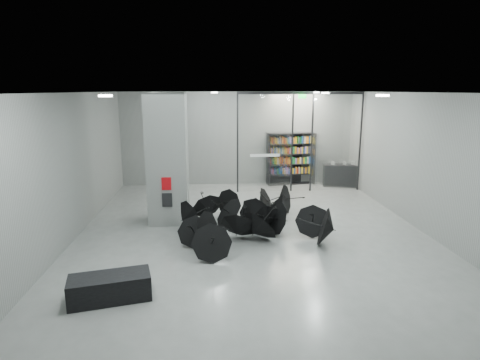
{
  "coord_description": "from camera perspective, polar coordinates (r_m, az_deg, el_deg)",
  "views": [
    {
      "loc": [
        -1.18,
        -10.32,
        4.07
      ],
      "look_at": [
        -0.3,
        1.5,
        1.4
      ],
      "focal_mm": 30.03,
      "sensor_mm": 36.0,
      "label": 1
    }
  ],
  "objects": [
    {
      "name": "shop_counter",
      "position": [
        17.83,
        14.24,
        0.65
      ],
      "size": [
        1.67,
        0.96,
        0.94
      ],
      "primitive_type": "cube",
      "rotation": [
        0.0,
        0.0,
        -0.23
      ],
      "color": "black",
      "rests_on": "ground"
    },
    {
      "name": "bench",
      "position": [
        8.6,
        -17.99,
        -14.33
      ],
      "size": [
        1.68,
        1.01,
        0.5
      ],
      "primitive_type": "cube",
      "rotation": [
        0.0,
        0.0,
        0.23
      ],
      "color": "black",
      "rests_on": "ground"
    },
    {
      "name": "fire_cabinet",
      "position": [
        12.09,
        -10.42,
        -0.53
      ],
      "size": [
        0.28,
        0.04,
        0.38
      ],
      "primitive_type": "cube",
      "color": "#A50A07",
      "rests_on": "column"
    },
    {
      "name": "room",
      "position": [
        10.46,
        2.26,
        5.95
      ],
      "size": [
        14.0,
        14.02,
        4.01
      ],
      "color": "gray",
      "rests_on": "ground"
    },
    {
      "name": "info_panel",
      "position": [
        12.21,
        -10.32,
        -2.81
      ],
      "size": [
        0.3,
        0.03,
        0.42
      ],
      "primitive_type": "cube",
      "color": "black",
      "rests_on": "column"
    },
    {
      "name": "umbrella_cluster",
      "position": [
        11.73,
        1.57,
        -6.05
      ],
      "size": [
        4.99,
        4.72,
        1.28
      ],
      "color": "black",
      "rests_on": "ground"
    },
    {
      "name": "bookshelf",
      "position": [
        17.67,
        7.22,
        3.01
      ],
      "size": [
        2.09,
        0.72,
        2.26
      ],
      "primitive_type": null,
      "rotation": [
        0.0,
        0.0,
        0.16
      ],
      "color": "black",
      "rests_on": "ground"
    },
    {
      "name": "exit_sign",
      "position": [
        16.03,
        8.83,
        11.65
      ],
      "size": [
        0.3,
        0.06,
        0.15
      ],
      "primitive_type": "cube",
      "color": "#0CE533",
      "rests_on": "room"
    },
    {
      "name": "column",
      "position": [
        12.57,
        -10.24,
        3.01
      ],
      "size": [
        1.2,
        1.2,
        4.0
      ],
      "primitive_type": "cube",
      "color": "slate",
      "rests_on": "ground"
    },
    {
      "name": "glass_partition",
      "position": [
        16.33,
        8.46,
        5.92
      ],
      "size": [
        5.06,
        0.08,
        4.0
      ],
      "color": "silver",
      "rests_on": "ground"
    }
  ]
}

